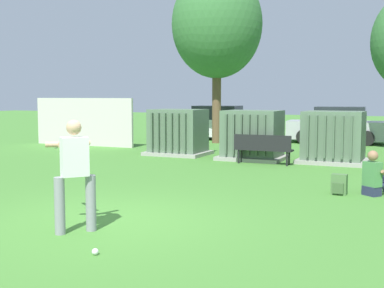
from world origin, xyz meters
TOP-DOWN VIEW (x-y plane):
  - ground_plane at (0.00, 0.00)m, footprint 96.00×96.00m
  - fence_panel at (-8.25, 10.50)m, footprint 4.80×0.12m
  - transformer_west at (-3.14, 9.15)m, footprint 2.10×1.70m
  - transformer_mid_west at (-0.31, 8.96)m, footprint 2.10×1.70m
  - transformer_mid_east at (2.26, 9.20)m, footprint 2.10×1.70m
  - park_bench at (0.36, 7.92)m, footprint 1.80×0.40m
  - batter at (-0.05, -0.76)m, footprint 1.39×1.23m
  - sports_ball at (0.93, -1.61)m, footprint 0.09×0.09m
  - seated_spectator at (3.94, 4.25)m, footprint 0.70×0.77m
  - backpack at (3.23, 3.99)m, footprint 0.33×0.27m
  - tree_left at (-3.58, 13.90)m, footprint 3.95×3.95m
  - parked_car_leftmost at (-4.31, 15.57)m, footprint 4.31×2.15m
  - parked_car_left_of_center at (1.32, 16.06)m, footprint 4.32×2.17m

SIDE VIEW (x-z plane):
  - ground_plane at x=0.00m, z-range 0.00..0.00m
  - sports_ball at x=0.93m, z-range 0.00..0.09m
  - backpack at x=3.23m, z-range -0.01..0.43m
  - seated_spectator at x=3.94m, z-range -0.11..0.86m
  - park_bench at x=0.36m, z-range 0.08..0.99m
  - parked_car_leftmost at x=-4.31m, z-range -0.06..1.56m
  - parked_car_left_of_center at x=1.32m, z-range -0.06..1.56m
  - transformer_west at x=-3.14m, z-range -0.02..1.60m
  - transformer_mid_west at x=-0.31m, z-range -0.02..1.60m
  - transformer_mid_east at x=2.26m, z-range -0.02..1.60m
  - batter at x=-0.05m, z-range 0.11..1.85m
  - fence_panel at x=-8.25m, z-range 0.00..2.00m
  - tree_left at x=-3.58m, z-range 1.40..8.95m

